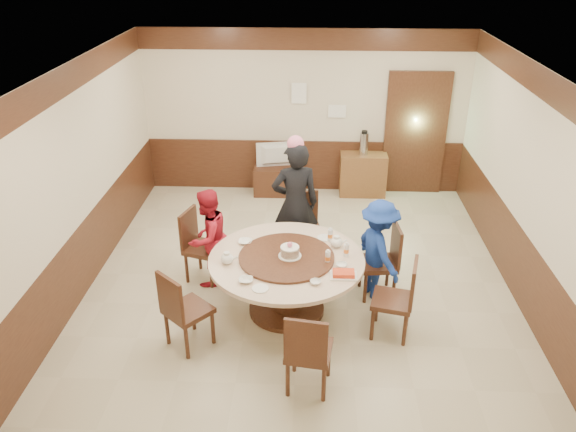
{
  "coord_description": "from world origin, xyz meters",
  "views": [
    {
      "loc": [
        0.13,
        -6.36,
        4.15
      ],
      "look_at": [
        -0.14,
        -0.33,
        1.1
      ],
      "focal_mm": 35.0,
      "sensor_mm": 36.0,
      "label": 1
    }
  ],
  "objects_px": {
    "banquet_table": "(287,274)",
    "tv_stand": "(278,180)",
    "person_red": "(208,238)",
    "shrimp_platter": "(344,274)",
    "person_standing": "(295,204)",
    "television": "(278,155)",
    "side_cabinet": "(363,174)",
    "thermos": "(364,144)",
    "birthday_cake": "(290,251)",
    "person_blue": "(378,250)"
  },
  "relations": [
    {
      "from": "shrimp_platter",
      "to": "television",
      "type": "relative_size",
      "value": 0.4
    },
    {
      "from": "thermos",
      "to": "side_cabinet",
      "type": "bearing_deg",
      "value": 0.0
    },
    {
      "from": "person_blue",
      "to": "side_cabinet",
      "type": "distance_m",
      "value": 3.11
    },
    {
      "from": "person_standing",
      "to": "thermos",
      "type": "height_order",
      "value": "person_standing"
    },
    {
      "from": "person_red",
      "to": "shrimp_platter",
      "type": "height_order",
      "value": "person_red"
    },
    {
      "from": "person_red",
      "to": "thermos",
      "type": "bearing_deg",
      "value": 173.23
    },
    {
      "from": "tv_stand",
      "to": "side_cabinet",
      "type": "xyz_separation_m",
      "value": [
        1.48,
        0.03,
        0.12
      ]
    },
    {
      "from": "person_red",
      "to": "shrimp_platter",
      "type": "relative_size",
      "value": 4.39
    },
    {
      "from": "thermos",
      "to": "person_standing",
      "type": "bearing_deg",
      "value": -115.4
    },
    {
      "from": "person_standing",
      "to": "television",
      "type": "bearing_deg",
      "value": -92.05
    },
    {
      "from": "banquet_table",
      "to": "person_standing",
      "type": "xyz_separation_m",
      "value": [
        0.06,
        1.2,
        0.34
      ]
    },
    {
      "from": "banquet_table",
      "to": "side_cabinet",
      "type": "distance_m",
      "value": 3.7
    },
    {
      "from": "person_red",
      "to": "tv_stand",
      "type": "xyz_separation_m",
      "value": [
        0.73,
        2.87,
        -0.41
      ]
    },
    {
      "from": "side_cabinet",
      "to": "thermos",
      "type": "xyz_separation_m",
      "value": [
        -0.02,
        0.0,
        0.56
      ]
    },
    {
      "from": "birthday_cake",
      "to": "shrimp_platter",
      "type": "distance_m",
      "value": 0.71
    },
    {
      "from": "banquet_table",
      "to": "birthday_cake",
      "type": "bearing_deg",
      "value": -6.92
    },
    {
      "from": "person_blue",
      "to": "television",
      "type": "xyz_separation_m",
      "value": [
        -1.42,
        3.07,
        0.06
      ]
    },
    {
      "from": "person_standing",
      "to": "person_blue",
      "type": "bearing_deg",
      "value": 132.16
    },
    {
      "from": "tv_stand",
      "to": "side_cabinet",
      "type": "bearing_deg",
      "value": 1.16
    },
    {
      "from": "person_blue",
      "to": "birthday_cake",
      "type": "height_order",
      "value": "person_blue"
    },
    {
      "from": "banquet_table",
      "to": "television",
      "type": "bearing_deg",
      "value": 95.01
    },
    {
      "from": "banquet_table",
      "to": "birthday_cake",
      "type": "xyz_separation_m",
      "value": [
        0.04,
        -0.0,
        0.31
      ]
    },
    {
      "from": "banquet_table",
      "to": "thermos",
      "type": "relative_size",
      "value": 4.83
    },
    {
      "from": "banquet_table",
      "to": "shrimp_platter",
      "type": "distance_m",
      "value": 0.78
    },
    {
      "from": "person_standing",
      "to": "tv_stand",
      "type": "relative_size",
      "value": 2.07
    },
    {
      "from": "birthday_cake",
      "to": "side_cabinet",
      "type": "xyz_separation_m",
      "value": [
        1.14,
        3.51,
        -0.47
      ]
    },
    {
      "from": "banquet_table",
      "to": "side_cabinet",
      "type": "height_order",
      "value": "banquet_table"
    },
    {
      "from": "shrimp_platter",
      "to": "side_cabinet",
      "type": "relative_size",
      "value": 0.38
    },
    {
      "from": "banquet_table",
      "to": "tv_stand",
      "type": "distance_m",
      "value": 3.5
    },
    {
      "from": "banquet_table",
      "to": "shrimp_platter",
      "type": "xyz_separation_m",
      "value": [
        0.65,
        -0.36,
        0.24
      ]
    },
    {
      "from": "birthday_cake",
      "to": "television",
      "type": "bearing_deg",
      "value": 95.65
    },
    {
      "from": "person_standing",
      "to": "television",
      "type": "distance_m",
      "value": 2.32
    },
    {
      "from": "person_red",
      "to": "banquet_table",
      "type": "bearing_deg",
      "value": 90.1
    },
    {
      "from": "banquet_table",
      "to": "shrimp_platter",
      "type": "bearing_deg",
      "value": -29.24
    },
    {
      "from": "tv_stand",
      "to": "side_cabinet",
      "type": "distance_m",
      "value": 1.49
    },
    {
      "from": "person_red",
      "to": "side_cabinet",
      "type": "bearing_deg",
      "value": 173.03
    },
    {
      "from": "person_blue",
      "to": "birthday_cake",
      "type": "bearing_deg",
      "value": 87.58
    },
    {
      "from": "person_red",
      "to": "birthday_cake",
      "type": "height_order",
      "value": "person_red"
    },
    {
      "from": "person_standing",
      "to": "birthday_cake",
      "type": "height_order",
      "value": "person_standing"
    },
    {
      "from": "banquet_table",
      "to": "person_blue",
      "type": "relative_size",
      "value": 1.4
    },
    {
      "from": "thermos",
      "to": "person_blue",
      "type": "bearing_deg",
      "value": -90.73
    },
    {
      "from": "person_standing",
      "to": "thermos",
      "type": "distance_m",
      "value": 2.56
    },
    {
      "from": "person_standing",
      "to": "person_blue",
      "type": "relative_size",
      "value": 1.34
    },
    {
      "from": "banquet_table",
      "to": "person_red",
      "type": "bearing_deg",
      "value": 149.8
    },
    {
      "from": "person_blue",
      "to": "tv_stand",
      "type": "bearing_deg",
      "value": 1.49
    },
    {
      "from": "person_red",
      "to": "tv_stand",
      "type": "height_order",
      "value": "person_red"
    },
    {
      "from": "person_blue",
      "to": "tv_stand",
      "type": "height_order",
      "value": "person_blue"
    },
    {
      "from": "person_red",
      "to": "person_blue",
      "type": "distance_m",
      "value": 2.16
    },
    {
      "from": "birthday_cake",
      "to": "television",
      "type": "relative_size",
      "value": 0.36
    },
    {
      "from": "banquet_table",
      "to": "person_standing",
      "type": "bearing_deg",
      "value": 87.04
    }
  ]
}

